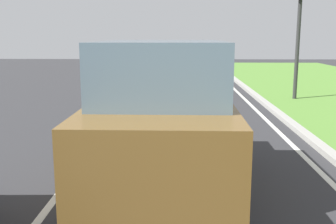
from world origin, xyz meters
name	(u,v)px	position (x,y,z in m)	size (l,w,h in m)	color
ground_plane	(138,123)	(0.00, 14.00, 0.00)	(60.00, 60.00, 0.00)	#2D2D30
lane_line_center	(112,123)	(-0.70, 14.00, 0.00)	(0.12, 32.00, 0.01)	silver
lane_line_right_edge	(271,124)	(3.60, 14.00, 0.00)	(0.12, 32.00, 0.01)	silver
curb_right	(289,122)	(4.10, 14.00, 0.06)	(0.24, 48.00, 0.12)	#9E9B93
car_suv_ahead	(163,116)	(0.88, 9.30, 1.17)	(2.00, 4.52, 2.28)	brown
traffic_light_near_right	(301,10)	(5.40, 18.01, 3.23)	(0.32, 0.50, 4.85)	#2D2D2D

